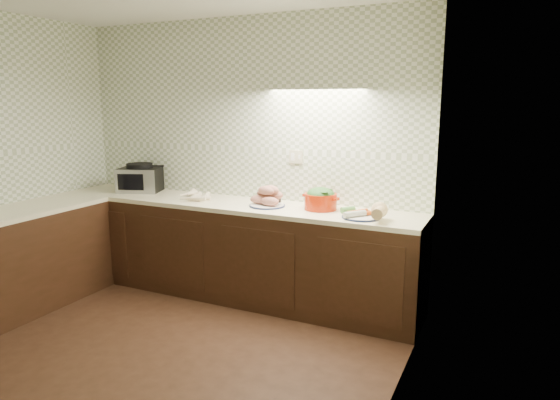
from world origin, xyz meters
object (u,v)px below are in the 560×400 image
at_px(parsnip_pile, 199,196).
at_px(sweet_potato_plate, 268,198).
at_px(dutch_oven, 321,199).
at_px(onion_bowl, 272,198).
at_px(veg_plate, 370,212).
at_px(toaster_oven, 140,178).

relative_size(parsnip_pile, sweet_potato_plate, 1.14).
xyz_separation_m(parsnip_pile, dutch_oven, (1.21, 0.09, 0.06)).
distance_m(onion_bowl, veg_plate, 0.99).
distance_m(toaster_oven, veg_plate, 2.49).
height_order(toaster_oven, onion_bowl, toaster_oven).
xyz_separation_m(parsnip_pile, onion_bowl, (0.71, 0.14, 0.02)).
distance_m(sweet_potato_plate, veg_plate, 0.95).
relative_size(toaster_oven, dutch_oven, 1.41).
bearing_deg(parsnip_pile, toaster_oven, 172.14).
bearing_deg(sweet_potato_plate, parsnip_pile, -178.48).
height_order(sweet_potato_plate, veg_plate, sweet_potato_plate).
bearing_deg(sweet_potato_plate, onion_bowl, 99.43).
bearing_deg(sweet_potato_plate, veg_plate, -4.94).
xyz_separation_m(parsnip_pile, sweet_potato_plate, (0.73, 0.02, 0.04)).
height_order(parsnip_pile, veg_plate, veg_plate).
bearing_deg(veg_plate, onion_bowl, 167.96).
distance_m(toaster_oven, dutch_oven, 2.01).
height_order(onion_bowl, veg_plate, veg_plate).
relative_size(sweet_potato_plate, veg_plate, 0.79).
relative_size(sweet_potato_plate, onion_bowl, 2.03).
distance_m(parsnip_pile, veg_plate, 1.68).
height_order(toaster_oven, sweet_potato_plate, toaster_oven).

